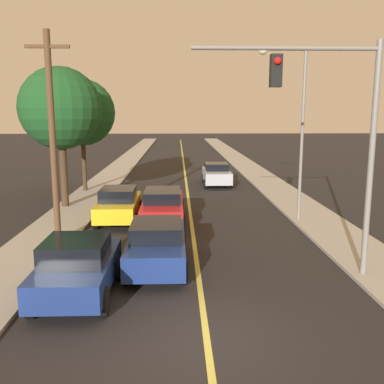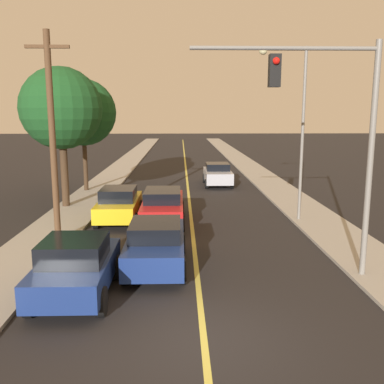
{
  "view_description": "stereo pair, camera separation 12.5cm",
  "coord_description": "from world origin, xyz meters",
  "px_view_note": "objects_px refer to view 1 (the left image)",
  "views": [
    {
      "loc": [
        -0.63,
        -8.74,
        4.99
      ],
      "look_at": [
        0.0,
        9.67,
        1.6
      ],
      "focal_mm": 40.0,
      "sensor_mm": 36.0,
      "label": 1
    },
    {
      "loc": [
        -0.51,
        -8.74,
        4.99
      ],
      "look_at": [
        0.0,
        9.67,
        1.6
      ],
      "focal_mm": 40.0,
      "sensor_mm": 36.0,
      "label": 2
    }
  ],
  "objects_px": {
    "car_far_oncoming": "(216,174)",
    "tree_left_near": "(60,109)",
    "car_near_lane_front": "(157,244)",
    "traffic_signal_mast": "(334,120)",
    "car_outer_lane_front": "(78,267)",
    "streetlamp_right": "(293,112)",
    "tree_left_far": "(82,113)",
    "utility_pole_left": "(52,135)",
    "car_near_lane_second": "(163,206)",
    "car_outer_lane_second": "(119,204)"
  },
  "relations": [
    {
      "from": "car_far_oncoming",
      "to": "tree_left_near",
      "type": "bearing_deg",
      "value": 38.82
    },
    {
      "from": "car_near_lane_front",
      "to": "traffic_signal_mast",
      "type": "height_order",
      "value": "traffic_signal_mast"
    },
    {
      "from": "car_outer_lane_front",
      "to": "traffic_signal_mast",
      "type": "xyz_separation_m",
      "value": [
        7.27,
        1.18,
        3.94
      ]
    },
    {
      "from": "streetlamp_right",
      "to": "tree_left_far",
      "type": "bearing_deg",
      "value": 144.22
    },
    {
      "from": "car_near_lane_front",
      "to": "car_outer_lane_front",
      "type": "bearing_deg",
      "value": -133.5
    },
    {
      "from": "car_near_lane_front",
      "to": "tree_left_near",
      "type": "bearing_deg",
      "value": 120.01
    },
    {
      "from": "car_outer_lane_front",
      "to": "utility_pole_left",
      "type": "height_order",
      "value": "utility_pole_left"
    },
    {
      "from": "tree_left_near",
      "to": "tree_left_far",
      "type": "relative_size",
      "value": 1.03
    },
    {
      "from": "car_outer_lane_front",
      "to": "utility_pole_left",
      "type": "bearing_deg",
      "value": 110.89
    },
    {
      "from": "traffic_signal_mast",
      "to": "streetlamp_right",
      "type": "bearing_deg",
      "value": 84.62
    },
    {
      "from": "traffic_signal_mast",
      "to": "streetlamp_right",
      "type": "height_order",
      "value": "streetlamp_right"
    },
    {
      "from": "tree_left_far",
      "to": "streetlamp_right",
      "type": "bearing_deg",
      "value": -35.78
    },
    {
      "from": "car_outer_lane_front",
      "to": "tree_left_near",
      "type": "relative_size",
      "value": 0.54
    },
    {
      "from": "streetlamp_right",
      "to": "car_near_lane_front",
      "type": "bearing_deg",
      "value": -134.44
    },
    {
      "from": "streetlamp_right",
      "to": "tree_left_near",
      "type": "xyz_separation_m",
      "value": [
        -11.2,
        3.25,
        0.16
      ]
    },
    {
      "from": "car_near_lane_front",
      "to": "car_far_oncoming",
      "type": "distance_m",
      "value": 16.63
    },
    {
      "from": "car_near_lane_second",
      "to": "car_outer_lane_second",
      "type": "relative_size",
      "value": 1.17
    },
    {
      "from": "car_near_lane_second",
      "to": "utility_pole_left",
      "type": "height_order",
      "value": "utility_pole_left"
    },
    {
      "from": "car_near_lane_second",
      "to": "car_far_oncoming",
      "type": "bearing_deg",
      "value": 71.89
    },
    {
      "from": "car_outer_lane_second",
      "to": "streetlamp_right",
      "type": "bearing_deg",
      "value": -1.64
    },
    {
      "from": "utility_pole_left",
      "to": "tree_left_near",
      "type": "height_order",
      "value": "utility_pole_left"
    },
    {
      "from": "car_near_lane_front",
      "to": "utility_pole_left",
      "type": "relative_size",
      "value": 0.57
    },
    {
      "from": "car_outer_lane_front",
      "to": "car_far_oncoming",
      "type": "distance_m",
      "value": 19.25
    },
    {
      "from": "car_outer_lane_front",
      "to": "car_far_oncoming",
      "type": "xyz_separation_m",
      "value": [
        5.48,
        18.45,
        -0.06
      ]
    },
    {
      "from": "streetlamp_right",
      "to": "utility_pole_left",
      "type": "distance_m",
      "value": 10.37
    },
    {
      "from": "utility_pole_left",
      "to": "car_near_lane_second",
      "type": "bearing_deg",
      "value": 36.87
    },
    {
      "from": "car_near_lane_front",
      "to": "car_outer_lane_front",
      "type": "height_order",
      "value": "car_outer_lane_front"
    },
    {
      "from": "streetlamp_right",
      "to": "tree_left_near",
      "type": "distance_m",
      "value": 11.66
    },
    {
      "from": "car_far_oncoming",
      "to": "tree_left_far",
      "type": "bearing_deg",
      "value": 14.56
    },
    {
      "from": "traffic_signal_mast",
      "to": "tree_left_near",
      "type": "distance_m",
      "value": 14.7
    },
    {
      "from": "car_outer_lane_front",
      "to": "tree_left_near",
      "type": "bearing_deg",
      "value": 106.0
    },
    {
      "from": "car_near_lane_second",
      "to": "car_near_lane_front",
      "type": "bearing_deg",
      "value": -90.0
    },
    {
      "from": "utility_pole_left",
      "to": "tree_left_far",
      "type": "relative_size",
      "value": 1.12
    },
    {
      "from": "utility_pole_left",
      "to": "tree_left_far",
      "type": "distance_m",
      "value": 11.29
    },
    {
      "from": "car_near_lane_second",
      "to": "traffic_signal_mast",
      "type": "relative_size",
      "value": 0.73
    },
    {
      "from": "car_near_lane_second",
      "to": "tree_left_far",
      "type": "bearing_deg",
      "value": 122.77
    },
    {
      "from": "car_far_oncoming",
      "to": "tree_left_near",
      "type": "distance_m",
      "value": 12.08
    },
    {
      "from": "car_outer_lane_second",
      "to": "car_outer_lane_front",
      "type": "bearing_deg",
      "value": -90.0
    },
    {
      "from": "car_near_lane_second",
      "to": "tree_left_far",
      "type": "height_order",
      "value": "tree_left_far"
    },
    {
      "from": "utility_pole_left",
      "to": "tree_left_far",
      "type": "height_order",
      "value": "utility_pole_left"
    },
    {
      "from": "car_near_lane_second",
      "to": "tree_left_near",
      "type": "distance_m",
      "value": 7.71
    },
    {
      "from": "car_near_lane_front",
      "to": "tree_left_far",
      "type": "xyz_separation_m",
      "value": [
        -5.28,
        14.02,
        4.22
      ]
    },
    {
      "from": "car_outer_lane_second",
      "to": "utility_pole_left",
      "type": "height_order",
      "value": "utility_pole_left"
    },
    {
      "from": "car_outer_lane_second",
      "to": "tree_left_near",
      "type": "height_order",
      "value": "tree_left_near"
    },
    {
      "from": "car_outer_lane_second",
      "to": "car_near_lane_front",
      "type": "bearing_deg",
      "value": -71.63
    },
    {
      "from": "traffic_signal_mast",
      "to": "streetlamp_right",
      "type": "relative_size",
      "value": 0.89
    },
    {
      "from": "utility_pole_left",
      "to": "car_outer_lane_second",
      "type": "bearing_deg",
      "value": 60.46
    },
    {
      "from": "car_outer_lane_front",
      "to": "streetlamp_right",
      "type": "height_order",
      "value": "streetlamp_right"
    },
    {
      "from": "car_outer_lane_second",
      "to": "tree_left_far",
      "type": "relative_size",
      "value": 0.62
    },
    {
      "from": "car_outer_lane_front",
      "to": "tree_left_near",
      "type": "height_order",
      "value": "tree_left_near"
    }
  ]
}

